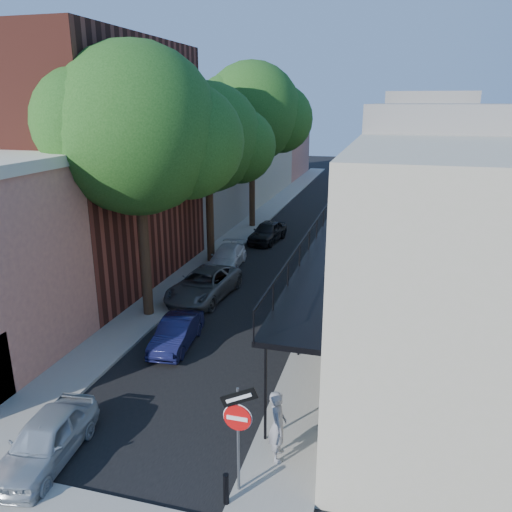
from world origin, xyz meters
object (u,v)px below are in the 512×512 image
Objects in this scene: parked_car_c at (204,285)px; pedestrian at (278,425)px; oak_near at (149,133)px; oak_far at (259,114)px; parked_car_b at (177,333)px; parked_car_d at (227,257)px; parked_car_a at (46,440)px; parked_car_e at (268,232)px; sign_post at (238,422)px; oak_mid at (216,140)px; bollard at (226,489)px.

pedestrian is at bearing -54.97° from parked_car_c.
oak_far is at bearing 89.96° from oak_near.
parked_car_b is at bearing -76.32° from parked_car_c.
parked_car_a is at bearing -92.17° from parked_car_d.
pedestrian reaches higher than parked_car_e.
sign_post is 8.21m from parked_car_b.
oak_mid is at bearing 130.77° from parked_car_d.
parked_car_a reaches higher than parked_car_d.
parked_car_e reaches higher than parked_car_a.
oak_near is 3.12× the size of parked_car_a.
sign_post is 5.42m from parked_car_a.
parked_car_a is at bearing 176.66° from bollard.
bollard is 0.22× the size of parked_car_a.
oak_mid reaches higher than sign_post.
oak_near is at bearing 91.93° from parked_car_a.
oak_far is at bearing 120.17° from parked_car_e.
oak_near is 10.23m from parked_car_d.
oak_mid is 18.43m from pedestrian.
parked_car_b is (1.97, -2.62, -7.31)m from oak_near.
oak_near is at bearing -90.04° from oak_far.
parked_car_d is (0.77, 7.14, -7.29)m from oak_near.
sign_post is at bearing -69.14° from oak_mid.
oak_far is 16.55m from parked_car_c.
oak_near is 2.80× the size of parked_car_d.
oak_near is at bearing -89.63° from oak_mid.
parked_car_c reaches higher than parked_car_d.
oak_mid is 5.21× the size of pedestrian.
oak_near is 0.96× the size of oak_far.
pedestrian is (5.19, -5.29, 0.53)m from parked_car_b.
parked_car_e reaches higher than parked_car_c.
parked_car_b is at bearing -53.10° from oak_near.
bollard is 0.41× the size of pedestrian.
bollard is 0.07× the size of oak_near.
sign_post reaches higher than bollard.
parked_car_c is (1.18, -14.67, -7.57)m from oak_far.
sign_post is 0.82× the size of parked_car_a.
pedestrian is (0.79, 1.85, 0.58)m from bollard.
sign_post is 27.80m from oak_far.
parked_car_a is 6.08m from pedestrian.
parked_car_a is 6.88m from parked_car_b.
parked_car_a is (-5.23, -0.18, -1.41)m from sign_post.
bollard is at bearing -70.10° from oak_mid.
parked_car_d is 2.08× the size of pedestrian.
parked_car_c reaches higher than parked_car_a.
oak_near is 8.01m from parked_car_b.
oak_far reaches higher than sign_post.
parked_car_d is at bearing -45.24° from oak_mid.
pedestrian is at bearing 8.96° from parked_car_a.
parked_car_e is at bearing 101.61° from bollard.
oak_mid is 2.50× the size of parked_car_d.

